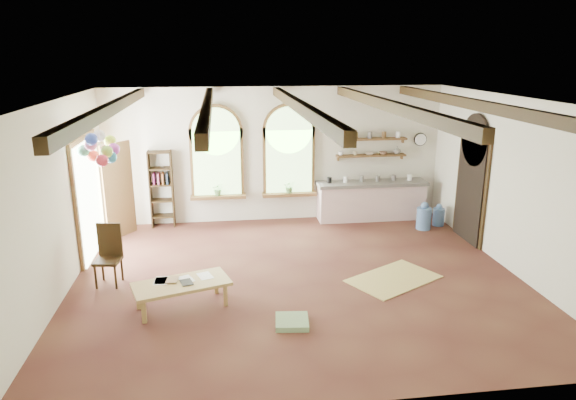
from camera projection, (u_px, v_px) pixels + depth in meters
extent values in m
plane|color=brown|center=(298.00, 278.00, 9.32)|extent=(8.00, 8.00, 0.00)
cube|color=brown|center=(217.00, 163.00, 12.01)|extent=(1.24, 0.08, 1.64)
cylinder|color=brown|center=(216.00, 131.00, 11.80)|extent=(1.24, 0.08, 1.24)
cube|color=#99CB7A|center=(217.00, 164.00, 11.98)|extent=(1.10, 0.04, 1.50)
cube|color=brown|center=(218.00, 197.00, 12.15)|extent=(1.30, 0.28, 0.08)
cube|color=brown|center=(289.00, 161.00, 12.23)|extent=(1.24, 0.08, 1.64)
cylinder|color=brown|center=(289.00, 130.00, 12.02)|extent=(1.24, 0.08, 1.24)
cube|color=#99CB7A|center=(289.00, 162.00, 12.19)|extent=(1.10, 0.04, 1.50)
cube|color=brown|center=(289.00, 194.00, 12.36)|extent=(1.30, 0.28, 0.08)
cube|color=brown|center=(89.00, 199.00, 10.21)|extent=(0.10, 1.90, 2.50)
cube|color=black|center=(470.00, 191.00, 10.95)|extent=(0.10, 1.30, 2.40)
cube|color=beige|center=(371.00, 202.00, 12.54)|extent=(2.60, 0.55, 0.86)
cube|color=gray|center=(372.00, 183.00, 12.41)|extent=(2.68, 0.62, 0.08)
cube|color=brown|center=(371.00, 155.00, 12.40)|extent=(1.70, 0.24, 0.04)
cube|color=brown|center=(372.00, 139.00, 12.29)|extent=(1.70, 0.24, 0.04)
cylinder|color=black|center=(420.00, 139.00, 12.53)|extent=(0.32, 0.04, 0.32)
cube|color=#31220F|center=(150.00, 189.00, 11.85)|extent=(0.03, 0.32, 1.80)
cube|color=#31220F|center=(172.00, 189.00, 11.92)|extent=(0.03, 0.32, 1.80)
cube|color=#A68C4C|center=(181.00, 284.00, 8.16)|extent=(1.64, 1.11, 0.06)
cube|color=#A68C4C|center=(144.00, 311.00, 7.75)|extent=(0.07, 0.07, 0.38)
cube|color=#A68C4C|center=(225.00, 295.00, 8.28)|extent=(0.07, 0.07, 0.38)
cube|color=#A68C4C|center=(138.00, 298.00, 8.17)|extent=(0.07, 0.07, 0.38)
cube|color=#A68C4C|center=(216.00, 283.00, 8.70)|extent=(0.07, 0.07, 0.38)
cube|color=#31220F|center=(108.00, 261.00, 8.96)|extent=(0.48, 0.48, 0.05)
cube|color=#31220F|center=(110.00, 240.00, 9.06)|extent=(0.43, 0.10, 0.63)
cube|color=tan|center=(393.00, 279.00, 9.29)|extent=(1.87, 1.64, 0.02)
cube|color=gray|center=(292.00, 322.00, 7.74)|extent=(0.54, 0.54, 0.09)
cylinder|color=#5378B1|center=(439.00, 217.00, 12.12)|extent=(0.27, 0.27, 0.41)
sphere|color=#5378B1|center=(439.00, 207.00, 12.05)|extent=(0.15, 0.15, 0.15)
cylinder|color=#5378B1|center=(424.00, 218.00, 11.86)|extent=(0.34, 0.34, 0.50)
sphere|color=#5378B1|center=(425.00, 206.00, 11.78)|extent=(0.18, 0.18, 0.18)
cylinder|color=white|center=(98.00, 123.00, 8.88)|extent=(0.01, 0.01, 0.85)
sphere|color=teal|center=(111.00, 157.00, 9.05)|extent=(0.21, 0.21, 0.21)
sphere|color=#CD44CB|center=(114.00, 149.00, 9.15)|extent=(0.21, 0.21, 0.21)
sphere|color=#CBFF35|center=(110.00, 141.00, 9.26)|extent=(0.21, 0.21, 0.21)
sphere|color=silver|center=(99.00, 136.00, 9.09)|extent=(0.21, 0.21, 0.21)
sphere|color=#F64226|center=(93.00, 156.00, 9.16)|extent=(0.21, 0.21, 0.21)
sphere|color=#47A675|center=(83.00, 151.00, 8.99)|extent=(0.21, 0.21, 0.21)
sphere|color=pink|center=(91.00, 145.00, 8.88)|extent=(0.21, 0.21, 0.21)
sphere|color=#395BF3|center=(91.00, 139.00, 8.73)|extent=(0.21, 0.21, 0.21)
sphere|color=#E6334D|center=(102.00, 161.00, 8.77)|extent=(0.21, 0.21, 0.21)
sphere|color=#A0DF4F|center=(107.00, 152.00, 8.93)|extent=(0.21, 0.21, 0.21)
imported|color=olive|center=(167.00, 280.00, 8.22)|extent=(0.21, 0.28, 0.02)
cube|color=black|center=(186.00, 282.00, 8.15)|extent=(0.24, 0.30, 0.01)
imported|color=#598C4C|center=(218.00, 189.00, 12.07)|extent=(0.27, 0.23, 0.30)
imported|color=#598C4C|center=(290.00, 187.00, 12.28)|extent=(0.27, 0.23, 0.30)
imported|color=white|center=(341.00, 153.00, 12.29)|extent=(0.12, 0.10, 0.10)
imported|color=beige|center=(355.00, 153.00, 12.33)|extent=(0.10, 0.10, 0.09)
imported|color=beige|center=(369.00, 154.00, 12.38)|extent=(0.22, 0.22, 0.05)
imported|color=#8C664C|center=(383.00, 153.00, 12.43)|extent=(0.20, 0.20, 0.06)
imported|color=slate|center=(397.00, 150.00, 12.45)|extent=(0.18, 0.18, 0.19)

